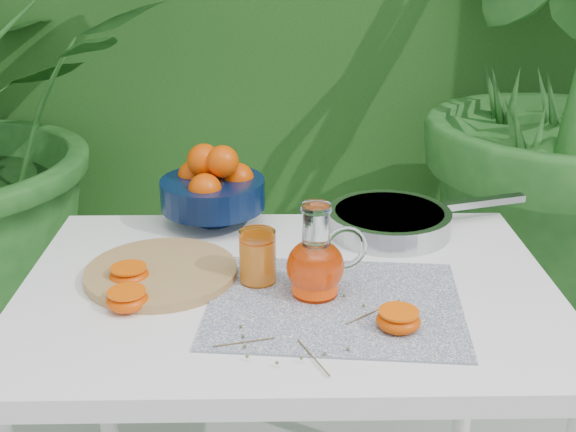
{
  "coord_description": "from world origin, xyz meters",
  "views": [
    {
      "loc": [
        0.1,
        -1.1,
        1.38
      ],
      "look_at": [
        0.12,
        0.12,
        0.88
      ],
      "focal_mm": 45.0,
      "sensor_mm": 36.0,
      "label": 1
    }
  ],
  "objects_px": {
    "white_table": "(288,322)",
    "saute_pan": "(391,220)",
    "juice_pitcher": "(316,264)",
    "fruit_bowl": "(213,187)",
    "cutting_board": "(161,273)"
  },
  "relations": [
    {
      "from": "white_table",
      "to": "juice_pitcher",
      "type": "height_order",
      "value": "juice_pitcher"
    },
    {
      "from": "fruit_bowl",
      "to": "saute_pan",
      "type": "bearing_deg",
      "value": -9.25
    },
    {
      "from": "saute_pan",
      "to": "fruit_bowl",
      "type": "bearing_deg",
      "value": 170.75
    },
    {
      "from": "white_table",
      "to": "saute_pan",
      "type": "height_order",
      "value": "saute_pan"
    },
    {
      "from": "white_table",
      "to": "juice_pitcher",
      "type": "distance_m",
      "value": 0.16
    },
    {
      "from": "juice_pitcher",
      "to": "saute_pan",
      "type": "bearing_deg",
      "value": 58.29
    },
    {
      "from": "white_table",
      "to": "saute_pan",
      "type": "xyz_separation_m",
      "value": [
        0.23,
        0.25,
        0.11
      ]
    },
    {
      "from": "fruit_bowl",
      "to": "white_table",
      "type": "bearing_deg",
      "value": -62.4
    },
    {
      "from": "juice_pitcher",
      "to": "saute_pan",
      "type": "relative_size",
      "value": 0.35
    },
    {
      "from": "white_table",
      "to": "saute_pan",
      "type": "relative_size",
      "value": 2.02
    },
    {
      "from": "fruit_bowl",
      "to": "saute_pan",
      "type": "height_order",
      "value": "fruit_bowl"
    },
    {
      "from": "cutting_board",
      "to": "juice_pitcher",
      "type": "height_order",
      "value": "juice_pitcher"
    },
    {
      "from": "cutting_board",
      "to": "juice_pitcher",
      "type": "xyz_separation_m",
      "value": [
        0.29,
        -0.08,
        0.05
      ]
    },
    {
      "from": "juice_pitcher",
      "to": "fruit_bowl",
      "type": "bearing_deg",
      "value": 120.96
    },
    {
      "from": "fruit_bowl",
      "to": "juice_pitcher",
      "type": "bearing_deg",
      "value": -59.04
    }
  ]
}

